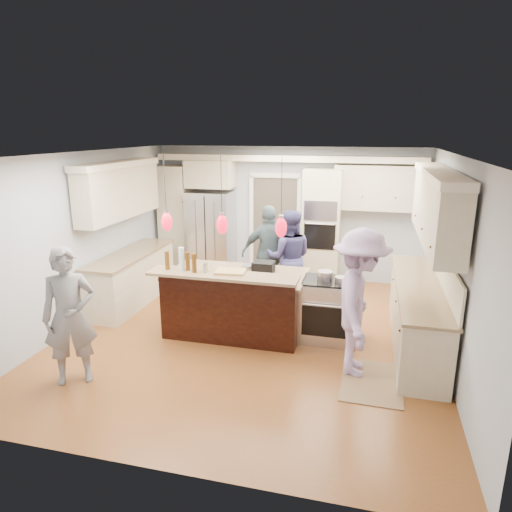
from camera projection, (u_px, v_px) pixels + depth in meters
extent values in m
plane|color=#A15D2C|center=(250.00, 334.00, 6.98)|extent=(6.00, 6.00, 0.00)
cube|color=#B2BCC6|center=(287.00, 213.00, 9.42)|extent=(5.50, 0.04, 2.70)
cube|color=#B2BCC6|center=(158.00, 337.00, 3.81)|extent=(5.50, 0.04, 2.70)
cube|color=#B2BCC6|center=(84.00, 238.00, 7.26)|extent=(0.04, 6.00, 2.70)
cube|color=#B2BCC6|center=(453.00, 262.00, 5.97)|extent=(0.04, 6.00, 2.70)
cube|color=white|center=(250.00, 154.00, 6.25)|extent=(5.50, 6.00, 0.04)
cube|color=#B7B7BC|center=(211.00, 234.00, 9.57)|extent=(0.90, 0.70, 1.80)
cube|color=beige|center=(322.00, 228.00, 8.99)|extent=(0.72, 0.64, 2.30)
cube|color=black|center=(320.00, 211.00, 8.58)|extent=(0.60, 0.02, 0.35)
cube|color=black|center=(319.00, 237.00, 8.71)|extent=(0.60, 0.02, 0.50)
cylinder|color=#B7B7BC|center=(320.00, 224.00, 8.61)|extent=(0.55, 0.02, 0.02)
cube|color=beige|center=(176.00, 220.00, 9.74)|extent=(0.60, 0.58, 2.30)
cube|color=beige|center=(210.00, 174.00, 9.29)|extent=(0.95, 0.58, 0.55)
cube|color=beige|center=(379.00, 188.00, 8.67)|extent=(1.70, 0.35, 0.85)
cube|color=beige|center=(286.00, 158.00, 8.93)|extent=(5.30, 0.38, 0.12)
cube|color=#4C443A|center=(275.00, 227.00, 9.55)|extent=(0.90, 0.06, 2.10)
cube|color=white|center=(275.00, 175.00, 9.22)|extent=(1.04, 0.06, 0.10)
cube|color=beige|center=(416.00, 315.00, 6.57)|extent=(0.60, 3.00, 0.88)
cube|color=tan|center=(419.00, 285.00, 6.45)|extent=(0.64, 3.05, 0.04)
cube|color=beige|center=(436.00, 210.00, 6.13)|extent=(0.35, 3.00, 0.85)
cube|color=beige|center=(439.00, 174.00, 6.01)|extent=(0.37, 3.10, 0.10)
cube|color=beige|center=(132.00, 279.00, 8.17)|extent=(0.60, 2.20, 0.88)
cube|color=tan|center=(131.00, 254.00, 8.05)|extent=(0.64, 2.25, 0.04)
cube|color=beige|center=(120.00, 193.00, 7.79)|extent=(0.35, 2.20, 0.85)
cube|color=beige|center=(118.00, 164.00, 7.66)|extent=(0.37, 2.30, 0.10)
cube|color=black|center=(237.00, 302.00, 7.06)|extent=(2.00, 1.00, 0.88)
cube|color=tan|center=(237.00, 274.00, 6.93)|extent=(2.10, 1.10, 0.04)
cube|color=black|center=(226.00, 310.00, 6.51)|extent=(2.00, 0.12, 1.08)
cube|color=tan|center=(222.00, 275.00, 6.23)|extent=(2.10, 0.42, 0.04)
cube|color=black|center=(264.00, 267.00, 6.93)|extent=(0.32, 0.26, 0.17)
cube|color=#B7B7BC|center=(327.00, 310.00, 6.73)|extent=(0.76, 0.66, 0.90)
cube|color=black|center=(324.00, 322.00, 6.43)|extent=(0.65, 0.01, 0.45)
cube|color=black|center=(328.00, 281.00, 6.61)|extent=(0.72, 0.59, 0.02)
cube|color=black|center=(355.00, 313.00, 6.64)|extent=(0.06, 0.71, 0.88)
cylinder|color=black|center=(165.00, 183.00, 6.12)|extent=(0.01, 0.01, 0.75)
ellipsoid|color=red|center=(167.00, 222.00, 6.26)|extent=(0.15, 0.15, 0.26)
cylinder|color=black|center=(221.00, 185.00, 5.94)|extent=(0.01, 0.01, 0.75)
ellipsoid|color=red|center=(222.00, 225.00, 6.08)|extent=(0.15, 0.15, 0.26)
cylinder|color=black|center=(282.00, 187.00, 5.75)|extent=(0.01, 0.01, 0.75)
ellipsoid|color=red|center=(281.00, 228.00, 5.89)|extent=(0.15, 0.15, 0.26)
imported|color=slate|center=(70.00, 316.00, 5.48)|extent=(0.75, 0.68, 1.71)
imported|color=navy|center=(289.00, 258.00, 8.01)|extent=(0.92, 0.77, 1.70)
imported|color=#4A6167|center=(270.00, 253.00, 8.25)|extent=(1.10, 0.71, 1.73)
imported|color=#AF94C7|center=(359.00, 303.00, 5.66)|extent=(0.71, 1.22, 1.89)
cube|color=#9B7E54|center=(372.00, 381.00, 5.66)|extent=(0.75, 1.08, 0.01)
cylinder|color=silver|center=(182.00, 259.00, 6.34)|extent=(0.10, 0.10, 0.33)
cylinder|color=#4F2F0E|center=(167.00, 260.00, 6.40)|extent=(0.09, 0.09, 0.26)
cylinder|color=#4F2F0E|center=(194.00, 263.00, 6.26)|extent=(0.08, 0.08, 0.27)
cylinder|color=#4F2F0E|center=(188.00, 261.00, 6.35)|extent=(0.08, 0.08, 0.26)
cylinder|color=#B7B7BC|center=(206.00, 268.00, 6.30)|extent=(0.08, 0.08, 0.12)
cube|color=tan|center=(230.00, 272.00, 6.28)|extent=(0.43, 0.33, 0.03)
cylinder|color=#B7B7BC|center=(325.00, 275.00, 6.60)|extent=(0.22, 0.22, 0.13)
cylinder|color=#B7B7BC|center=(341.00, 280.00, 6.47)|extent=(0.18, 0.18, 0.09)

